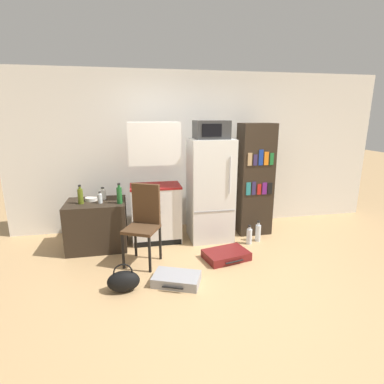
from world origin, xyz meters
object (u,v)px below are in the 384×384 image
(bottle_olive_oil, at_px, (80,196))
(handbag, at_px, (123,281))
(bottle_clear_short, at_px, (100,198))
(bottle_green_tall, at_px, (119,195))
(bowl, at_px, (91,199))
(chair, at_px, (144,218))
(refrigerator, at_px, (210,190))
(bottle_milk_white, at_px, (103,194))
(kitchen_hutch, at_px, (155,189))
(water_bottle_front, at_px, (249,236))
(bookshelf, at_px, (255,180))
(water_bottle_middle, at_px, (258,232))
(side_table, at_px, (97,225))
(suitcase_small_flat, at_px, (177,279))
(suitcase_large_flat, at_px, (226,255))
(microwave, at_px, (211,130))

(bottle_olive_oil, relative_size, handbag, 0.76)
(bottle_clear_short, distance_m, bottle_green_tall, 0.29)
(handbag, bearing_deg, bowl, 108.78)
(bowl, relative_size, chair, 0.17)
(refrigerator, bearing_deg, bottle_olive_oil, -177.33)
(bottle_green_tall, bearing_deg, refrigerator, 7.39)
(bottle_olive_oil, xyz_separation_m, bottle_milk_white, (0.29, 0.18, -0.04))
(kitchen_hutch, height_order, refrigerator, kitchen_hutch)
(chair, height_order, water_bottle_front, chair)
(bookshelf, bearing_deg, water_bottle_middle, -99.44)
(side_table, height_order, suitcase_small_flat, side_table)
(suitcase_small_flat, relative_size, water_bottle_front, 2.06)
(bottle_green_tall, height_order, suitcase_large_flat, bottle_green_tall)
(chair, distance_m, suitcase_large_flat, 1.23)
(refrigerator, bearing_deg, microwave, -105.98)
(bottle_clear_short, xyz_separation_m, bottle_green_tall, (0.27, -0.07, 0.05))
(refrigerator, height_order, suitcase_large_flat, refrigerator)
(side_table, bearing_deg, bottle_clear_short, -46.51)
(side_table, height_order, water_bottle_front, side_table)
(microwave, distance_m, handbag, 2.43)
(bottle_milk_white, height_order, water_bottle_front, bottle_milk_white)
(suitcase_small_flat, height_order, water_bottle_front, water_bottle_front)
(bookshelf, relative_size, bottle_clear_short, 10.76)
(suitcase_small_flat, relative_size, water_bottle_middle, 1.88)
(bottle_clear_short, bearing_deg, chair, -39.54)
(suitcase_small_flat, bearing_deg, bottle_green_tall, 143.18)
(side_table, relative_size, bottle_clear_short, 5.03)
(bottle_milk_white, distance_m, suitcase_large_flat, 2.00)
(kitchen_hutch, xyz_separation_m, bottle_milk_white, (-0.77, 0.03, -0.06))
(kitchen_hutch, xyz_separation_m, bottle_clear_short, (-0.79, -0.17, -0.06))
(side_table, relative_size, suitcase_small_flat, 1.35)
(bookshelf, xyz_separation_m, bottle_milk_white, (-2.38, -0.01, -0.12))
(suitcase_small_flat, bearing_deg, water_bottle_front, 57.73)
(suitcase_small_flat, bearing_deg, water_bottle_middle, 56.47)
(suitcase_small_flat, bearing_deg, bowl, 151.38)
(refrigerator, bearing_deg, kitchen_hutch, 175.97)
(bottle_green_tall, relative_size, bowl, 1.66)
(suitcase_small_flat, xyz_separation_m, water_bottle_middle, (1.43, 0.97, 0.08))
(bottle_milk_white, bearing_deg, refrigerator, -3.14)
(microwave, bearing_deg, bottle_clear_short, -176.22)
(water_bottle_middle, bearing_deg, water_bottle_front, -155.99)
(side_table, xyz_separation_m, refrigerator, (1.72, 0.03, 0.44))
(bookshelf, xyz_separation_m, bottle_olive_oil, (-2.67, -0.19, -0.08))
(suitcase_large_flat, height_order, water_bottle_middle, water_bottle_middle)
(kitchen_hutch, bearing_deg, bottle_milk_white, 177.84)
(bottle_olive_oil, bearing_deg, bottle_milk_white, 31.67)
(bookshelf, relative_size, suitcase_small_flat, 2.88)
(bottle_green_tall, relative_size, bottle_milk_white, 1.62)
(microwave, bearing_deg, handbag, -135.75)
(suitcase_large_flat, bearing_deg, kitchen_hutch, 123.83)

